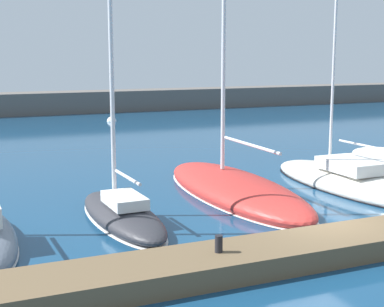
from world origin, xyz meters
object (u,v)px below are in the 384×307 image
at_px(mooring_buoy_white, 112,121).
at_px(dock_bollard, 219,244).
at_px(sailboat_ivory_fourth, 350,181).
at_px(sailboat_charcoal_second, 122,211).
at_px(sailboat_red_third, 234,187).

bearing_deg(mooring_buoy_white, dock_bollard, -101.29).
distance_m(sailboat_ivory_fourth, mooring_buoy_white, 27.49).
relative_size(sailboat_charcoal_second, dock_bollard, 29.10).
relative_size(sailboat_charcoal_second, sailboat_red_third, 0.58).
bearing_deg(sailboat_ivory_fourth, sailboat_red_third, 81.29).
distance_m(sailboat_charcoal_second, sailboat_ivory_fourth, 10.32).
relative_size(sailboat_ivory_fourth, mooring_buoy_white, 19.36).
bearing_deg(sailboat_charcoal_second, sailboat_ivory_fourth, -85.64).
xyz_separation_m(sailboat_charcoal_second, sailboat_red_third, (5.17, 1.80, -0.03)).
relative_size(sailboat_red_third, sailboat_ivory_fourth, 1.45).
relative_size(sailboat_charcoal_second, sailboat_ivory_fourth, 0.84).
relative_size(sailboat_ivory_fourth, dock_bollard, 34.77).
height_order(sailboat_red_third, mooring_buoy_white, sailboat_red_third).
height_order(sailboat_red_third, dock_bollard, sailboat_red_third).
bearing_deg(dock_bollard, sailboat_ivory_fourth, 34.88).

